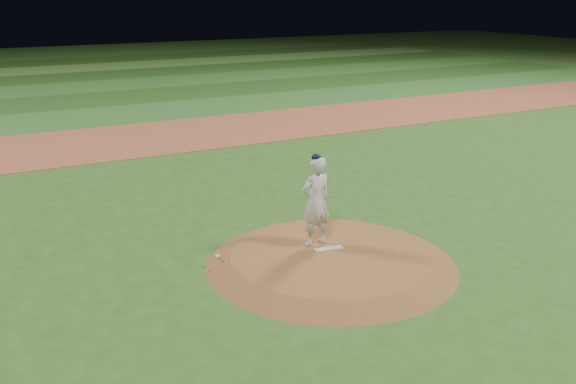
# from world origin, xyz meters

# --- Properties ---
(ground) EXTENTS (120.00, 120.00, 0.00)m
(ground) POSITION_xyz_m (0.00, 0.00, 0.00)
(ground) COLOR #2E591C
(ground) RESTS_ON ground
(infield_dirt_band) EXTENTS (70.00, 6.00, 0.02)m
(infield_dirt_band) POSITION_xyz_m (0.00, 14.00, 0.01)
(infield_dirt_band) COLOR #984C2F
(infield_dirt_band) RESTS_ON ground
(outfield_stripe_0) EXTENTS (70.00, 5.00, 0.02)m
(outfield_stripe_0) POSITION_xyz_m (0.00, 19.50, 0.01)
(outfield_stripe_0) COLOR #2E6324
(outfield_stripe_0) RESTS_ON ground
(outfield_stripe_1) EXTENTS (70.00, 5.00, 0.02)m
(outfield_stripe_1) POSITION_xyz_m (0.00, 24.50, 0.01)
(outfield_stripe_1) COLOR #224B18
(outfield_stripe_1) RESTS_ON ground
(outfield_stripe_2) EXTENTS (70.00, 5.00, 0.02)m
(outfield_stripe_2) POSITION_xyz_m (0.00, 29.50, 0.01)
(outfield_stripe_2) COLOR #2F6524
(outfield_stripe_2) RESTS_ON ground
(outfield_stripe_3) EXTENTS (70.00, 5.00, 0.02)m
(outfield_stripe_3) POSITION_xyz_m (0.00, 34.50, 0.01)
(outfield_stripe_3) COLOR #234B18
(outfield_stripe_3) RESTS_ON ground
(outfield_stripe_4) EXTENTS (70.00, 5.00, 0.02)m
(outfield_stripe_4) POSITION_xyz_m (0.00, 39.50, 0.01)
(outfield_stripe_4) COLOR #467A2C
(outfield_stripe_4) RESTS_ON ground
(outfield_stripe_5) EXTENTS (70.00, 5.00, 0.02)m
(outfield_stripe_5) POSITION_xyz_m (0.00, 44.50, 0.01)
(outfield_stripe_5) COLOR #244717
(outfield_stripe_5) RESTS_ON ground
(pitchers_mound) EXTENTS (5.50, 5.50, 0.25)m
(pitchers_mound) POSITION_xyz_m (0.00, 0.00, 0.12)
(pitchers_mound) COLOR brown
(pitchers_mound) RESTS_ON ground
(pitching_rubber) EXTENTS (0.67, 0.26, 0.03)m
(pitching_rubber) POSITION_xyz_m (0.07, 0.23, 0.27)
(pitching_rubber) COLOR silver
(pitching_rubber) RESTS_ON pitchers_mound
(rosin_bag) EXTENTS (0.12, 0.12, 0.06)m
(rosin_bag) POSITION_xyz_m (-2.27, 0.99, 0.28)
(rosin_bag) COLOR silver
(rosin_bag) RESTS_ON pitchers_mound
(pitcher_on_mound) EXTENTS (0.79, 0.56, 2.11)m
(pitcher_on_mound) POSITION_xyz_m (-0.04, 0.63, 1.28)
(pitcher_on_mound) COLOR silver
(pitcher_on_mound) RESTS_ON pitchers_mound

